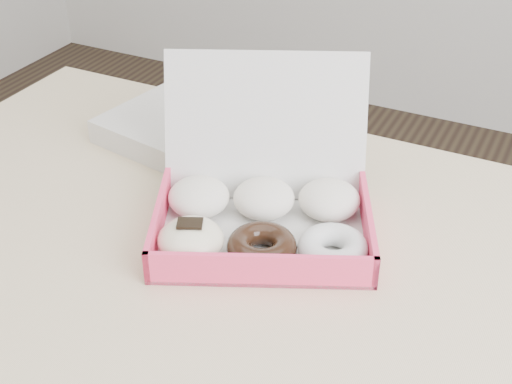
% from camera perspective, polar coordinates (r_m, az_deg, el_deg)
% --- Properties ---
extents(table, '(1.20, 0.80, 0.75)m').
position_cam_1_polar(table, '(0.99, -1.89, -8.63)').
color(table, tan).
rests_on(table, ground).
extents(donut_box, '(0.37, 0.37, 0.21)m').
position_cam_1_polar(donut_box, '(0.97, 0.41, -1.40)').
color(donut_box, silver).
rests_on(donut_box, table).
extents(newspapers, '(0.28, 0.24, 0.04)m').
position_cam_1_polar(newspapers, '(1.20, -5.65, 4.95)').
color(newspapers, white).
rests_on(newspapers, table).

